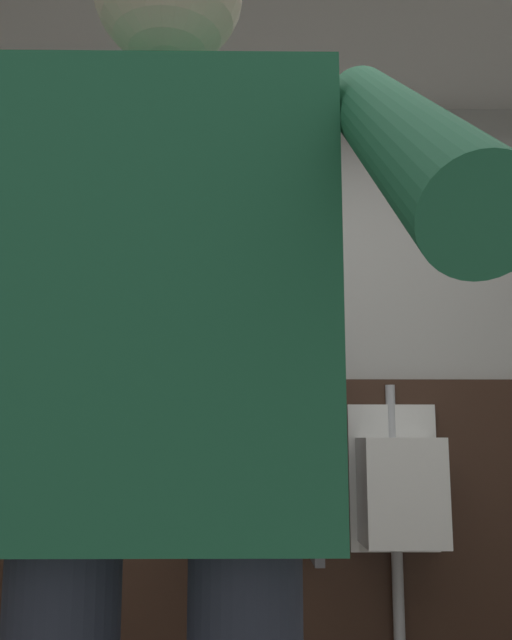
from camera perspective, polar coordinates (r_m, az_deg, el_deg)
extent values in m
cube|color=#B2B2AD|center=(3.31, 1.90, -4.21)|extent=(4.78, 0.12, 2.63)
cube|color=#382319|center=(3.24, 2.03, -16.16)|extent=(4.18, 0.03, 1.27)
cube|color=white|center=(3.21, -2.39, -12.80)|extent=(0.40, 0.05, 0.65)
cube|color=white|center=(3.04, -2.50, -13.91)|extent=(0.34, 0.30, 0.45)
cylinder|color=#B7BABF|center=(3.19, -2.36, -7.51)|extent=(0.04, 0.04, 0.24)
cylinder|color=#B7BABF|center=(3.24, -2.49, -22.58)|extent=(0.05, 0.05, 0.55)
cube|color=white|center=(3.27, 11.18, -12.56)|extent=(0.40, 0.05, 0.65)
cube|color=white|center=(3.11, 11.87, -13.62)|extent=(0.34, 0.30, 0.45)
cylinder|color=#B7BABF|center=(3.26, 11.05, -7.39)|extent=(0.04, 0.04, 0.24)
cylinder|color=#B7BABF|center=(3.31, 11.67, -22.15)|extent=(0.05, 0.05, 0.55)
cube|color=#4C4C51|center=(3.01, 4.77, -10.59)|extent=(0.04, 0.40, 0.90)
cube|color=#26724C|center=(0.90, -7.84, 0.95)|extent=(0.44, 0.24, 0.58)
cylinder|color=#26724C|center=(0.74, 11.78, 14.47)|extent=(0.09, 0.50, 0.39)
cube|color=silver|center=(3.30, -12.78, -1.64)|extent=(0.10, 0.07, 0.18)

